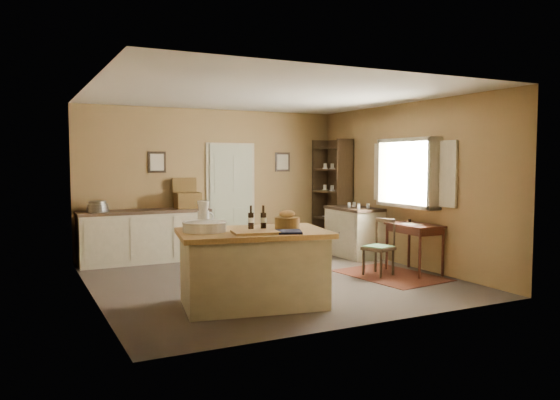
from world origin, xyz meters
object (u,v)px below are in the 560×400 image
(work_island, at_px, (252,266))
(shelving_unit, at_px, (334,194))
(sideboard, at_px, (145,234))
(writing_desk, at_px, (414,230))
(right_cabinet, at_px, (354,231))
(desk_chair, at_px, (378,248))

(work_island, relative_size, shelving_unit, 0.90)
(sideboard, height_order, shelving_unit, shelving_unit)
(writing_desk, xyz_separation_m, right_cabinet, (-0.00, 1.65, -0.21))
(work_island, relative_size, right_cabinet, 1.72)
(sideboard, xyz_separation_m, shelving_unit, (3.70, -0.20, 0.60))
(writing_desk, height_order, desk_chair, desk_chair)
(right_cabinet, distance_m, shelving_unit, 1.14)
(sideboard, bearing_deg, desk_chair, -42.88)
(shelving_unit, bearing_deg, sideboard, 176.90)
(sideboard, distance_m, right_cabinet, 3.72)
(right_cabinet, xyz_separation_m, shelving_unit, (0.16, 0.94, 0.62))
(work_island, bearing_deg, desk_chair, 26.61)
(work_island, xyz_separation_m, desk_chair, (2.39, 0.70, -0.06))
(sideboard, relative_size, shelving_unit, 1.03)
(work_island, height_order, sideboard, work_island)
(right_cabinet, bearing_deg, sideboard, 162.08)
(work_island, distance_m, desk_chair, 2.49)
(work_island, height_order, right_cabinet, work_island)
(writing_desk, bearing_deg, work_island, -168.51)
(sideboard, height_order, right_cabinet, sideboard)
(desk_chair, bearing_deg, right_cabinet, 50.18)
(writing_desk, relative_size, desk_chair, 1.03)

